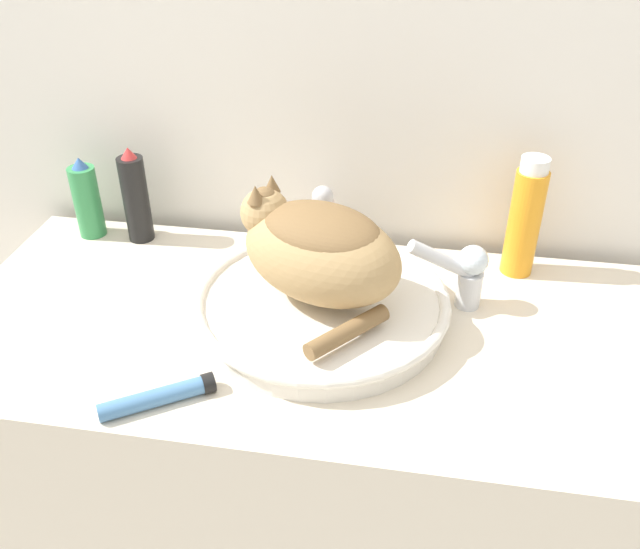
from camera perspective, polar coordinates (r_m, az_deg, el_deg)
wall_back at (r=1.31m, az=2.14°, el=17.54°), size 8.00×0.05×2.40m
vanity_counter at (r=1.46m, az=-0.43°, el=-17.64°), size 1.27×0.58×0.85m
sink_basin at (r=1.16m, az=0.13°, el=-2.62°), size 0.44×0.44×0.05m
cat at (r=1.10m, az=-0.16°, el=2.31°), size 0.33×0.32×0.18m
faucet at (r=1.19m, az=12.10°, el=0.28°), size 0.14×0.07×0.14m
hairspray_can_black at (r=1.41m, az=-15.27°, el=6.27°), size 0.05×0.05×0.20m
shampoo_bottle_tall at (r=1.30m, az=16.87°, el=4.53°), size 0.06×0.06×0.23m
spray_bottle_trigger at (r=1.46m, az=-19.04°, el=5.96°), size 0.05×0.05×0.17m
deodorant_stick at (r=1.31m, az=0.22°, el=4.51°), size 0.05×0.05×0.15m
cream_tube at (r=1.03m, az=-13.38°, el=-9.98°), size 0.16×0.12×0.03m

